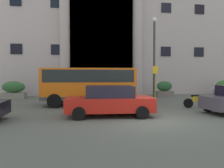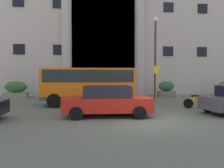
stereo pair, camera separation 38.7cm
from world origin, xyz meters
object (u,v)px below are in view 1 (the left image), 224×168
(scooter_by_planter, at_px, (198,101))
(hedge_planter_far_east, at_px, (14,90))
(motorcycle_far_end, at_px, (134,102))
(bus_stop_sign, at_px, (155,80))
(hedge_planter_east, at_px, (164,89))
(hedge_planter_west, at_px, (54,90))
(hedge_planter_far_west, at_px, (90,90))
(hedge_planter_entrance_left, at_px, (224,88))
(orange_minibus, at_px, (89,83))
(parked_coupe_end, at_px, (109,101))
(lamppost_plaza_centre, at_px, (154,52))

(scooter_by_planter, bearing_deg, hedge_planter_far_east, 155.15)
(scooter_by_planter, bearing_deg, motorcycle_far_end, -172.87)
(bus_stop_sign, bearing_deg, hedge_planter_east, 58.48)
(motorcycle_far_end, bearing_deg, scooter_by_planter, -14.23)
(hedge_planter_west, xyz_separation_m, motorcycle_far_end, (5.63, -7.45, -0.31))
(hedge_planter_far_west, distance_m, scooter_by_planter, 9.80)
(hedge_planter_entrance_left, relative_size, hedge_planter_east, 1.14)
(orange_minibus, distance_m, parked_coupe_end, 4.34)
(hedge_planter_west, height_order, lamppost_plaza_centre, lamppost_plaza_centre)
(hedge_planter_east, bearing_deg, motorcycle_far_end, -123.36)
(parked_coupe_end, bearing_deg, hedge_planter_east, 57.26)
(orange_minibus, bearing_deg, hedge_planter_far_west, 89.28)
(hedge_planter_far_west, bearing_deg, bus_stop_sign, -34.86)
(hedge_planter_far_east, bearing_deg, hedge_planter_west, -5.44)
(motorcycle_far_end, bearing_deg, hedge_planter_far_west, 90.42)
(hedge_planter_entrance_left, bearing_deg, orange_minibus, -159.40)
(hedge_planter_west, distance_m, parked_coupe_end, 10.01)
(orange_minibus, xyz_separation_m, parked_coupe_end, (0.89, -4.18, -0.77))
(hedge_planter_west, height_order, hedge_planter_entrance_left, hedge_planter_entrance_left)
(hedge_planter_east, distance_m, hedge_planter_far_east, 14.23)
(hedge_planter_far_west, bearing_deg, scooter_by_planter, -47.88)
(bus_stop_sign, bearing_deg, lamppost_plaza_centre, 76.77)
(hedge_planter_east, relative_size, lamppost_plaza_centre, 0.23)
(bus_stop_sign, relative_size, scooter_by_planter, 1.47)
(orange_minibus, height_order, hedge_planter_west, orange_minibus)
(bus_stop_sign, relative_size, hedge_planter_far_west, 1.87)
(hedge_planter_west, distance_m, lamppost_plaza_centre, 9.57)
(bus_stop_sign, bearing_deg, orange_minibus, -164.18)
(orange_minibus, bearing_deg, hedge_planter_entrance_left, 22.90)
(motorcycle_far_end, xyz_separation_m, scooter_by_planter, (4.26, 0.19, -0.00))
(hedge_planter_far_west, bearing_deg, hedge_planter_west, -179.85)
(hedge_planter_entrance_left, bearing_deg, hedge_planter_far_west, -178.92)
(bus_stop_sign, bearing_deg, hedge_planter_far_west, 145.14)
(hedge_planter_east, xyz_separation_m, scooter_by_planter, (-0.75, -7.41, -0.28))
(orange_minibus, height_order, parked_coupe_end, orange_minibus)
(hedge_planter_east, xyz_separation_m, lamppost_plaza_centre, (-2.03, -2.72, 3.36))
(hedge_planter_east, bearing_deg, bus_stop_sign, -121.52)
(parked_coupe_end, bearing_deg, motorcycle_far_end, 48.92)
(hedge_planter_west, height_order, hedge_planter_far_east, hedge_planter_west)
(hedge_planter_entrance_left, distance_m, scooter_by_planter, 10.46)
(lamppost_plaza_centre, bearing_deg, motorcycle_far_end, -121.37)
(hedge_planter_far_west, xyz_separation_m, hedge_planter_west, (-3.32, -0.01, 0.07))
(hedge_planter_far_east, xyz_separation_m, parked_coupe_end, (7.53, -9.55, 0.02))
(orange_minibus, height_order, hedge_planter_east, orange_minibus)
(hedge_planter_far_west, bearing_deg, hedge_planter_far_east, 177.24)
(parked_coupe_end, distance_m, motorcycle_far_end, 2.46)
(orange_minibus, bearing_deg, hedge_planter_far_east, 143.37)
(orange_minibus, relative_size, hedge_planter_east, 3.93)
(hedge_planter_entrance_left, distance_m, motorcycle_far_end, 13.87)
(hedge_planter_east, bearing_deg, hedge_planter_far_east, 179.26)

